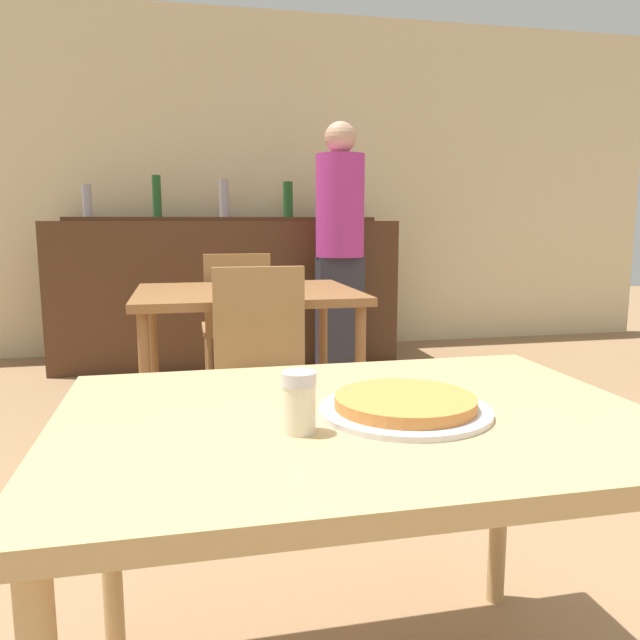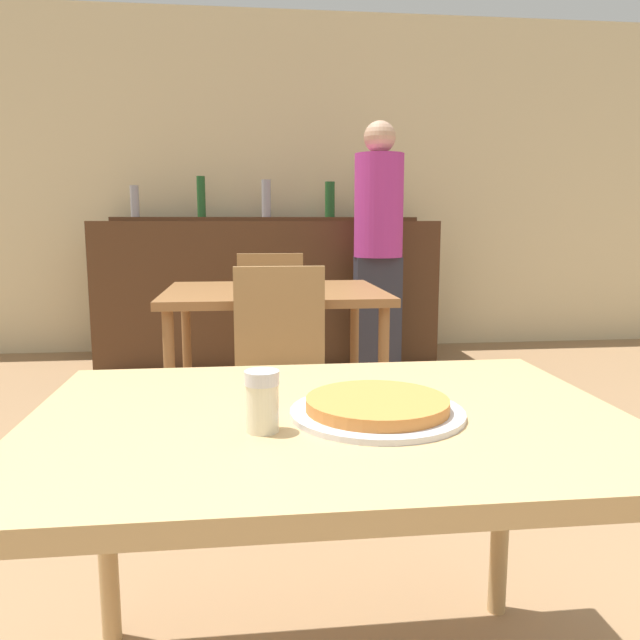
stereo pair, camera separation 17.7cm
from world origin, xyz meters
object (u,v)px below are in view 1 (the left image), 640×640
Objects in this scene: pizza_tray at (405,406)px; chair_far_side_front at (263,364)px; chair_far_side_back at (237,318)px; cheese_shaker at (299,402)px; person_standing at (340,240)px.

chair_far_side_front is at bearing 95.12° from pizza_tray.
chair_far_side_back is (-0.00, 1.23, 0.00)m from chair_far_side_front.
chair_far_side_back is at bearing 87.67° from cheese_shaker.
chair_far_side_back is at bearing -142.68° from person_standing.
pizza_tray is at bearing -101.88° from person_standing.
cheese_shaker is 0.06× the size of person_standing.
pizza_tray is at bearing 92.66° from chair_far_side_back.
person_standing reaches higher than chair_far_side_front.
chair_far_side_back is 2.64m from cheese_shaker.
person_standing is at bearing 66.84° from chair_far_side_front.
chair_far_side_front is 8.09× the size of cheese_shaker.
chair_far_side_back is 2.57m from pizza_tray.
person_standing is (0.78, 1.83, 0.44)m from chair_far_side_front.
chair_far_side_back is at bearing 90.00° from chair_far_side_front.
cheese_shaker is (-0.11, -1.39, 0.25)m from chair_far_side_front.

